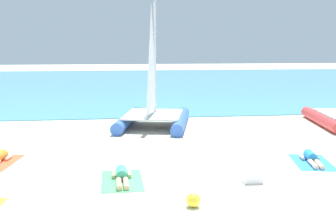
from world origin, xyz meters
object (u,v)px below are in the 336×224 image
Objects in this scene: cooler_box at (253,176)px; sailboat_blue at (153,107)px; towel_center_right at (122,181)px; towel_rightmost at (312,162)px; sunbather_rightmost at (311,158)px; sunbather_center_right at (122,175)px; beach_ball at (193,200)px.

sailboat_blue is at bearing 103.56° from cooler_box.
towel_center_right is at bearing 170.96° from cooler_box.
sailboat_blue reaches higher than cooler_box.
towel_rightmost is at bearing 33.44° from cooler_box.
sunbather_rightmost is at bearing 34.36° from cooler_box.
sunbather_center_right is 0.82× the size of towel_rightmost.
towel_center_right is at bearing 127.42° from beach_ball.
towel_rightmost is 5.79× the size of beach_ball.
sunbather_rightmost is (5.92, 1.13, 0.13)m from towel_center_right.
cooler_box is at bearing 38.67° from beach_ball.
beach_ball is at bearing -144.20° from towel_rightmost.
sunbather_center_right is at bearing 169.89° from cooler_box.
cooler_box is at bearing -146.56° from towel_rightmost.
towel_rightmost is at bearing -42.91° from sailboat_blue.
beach_ball reaches higher than sunbather_rightmost.
beach_ball is at bearing -52.58° from towel_center_right.
sunbather_center_right reaches higher than towel_center_right.
sunbather_center_right and sunbather_rightmost have the same top height.
sailboat_blue is 12.10× the size of cooler_box.
sunbather_rightmost is at bearing 36.28° from beach_ball.
sunbather_rightmost is 3.13× the size of cooler_box.
beach_ball is at bearing -132.55° from sunbather_rightmost.
towel_center_right is 1.22× the size of sunbather_center_right.
sunbather_center_right is at bearing 126.56° from beach_ball.
towel_center_right is at bearing -169.75° from towel_rightmost.
cooler_box is (3.46, -0.62, 0.05)m from sunbather_center_right.
sunbather_center_right is 2.64m from beach_ball.
sailboat_blue reaches higher than towel_rightmost.
sunbather_rightmost is at bearing -42.56° from sailboat_blue.
sunbather_center_right is 4.76× the size of beach_ball.
sunbather_center_right is 5.99m from towel_rightmost.
towel_center_right is 6.03m from sunbather_rightmost.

